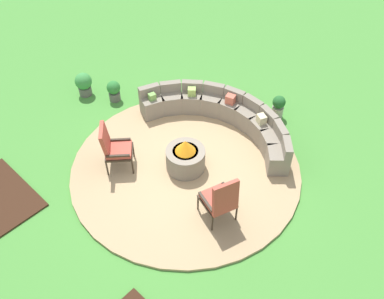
{
  "coord_description": "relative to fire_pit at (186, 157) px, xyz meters",
  "views": [
    {
      "loc": [
        4.42,
        -4.45,
        6.86
      ],
      "look_at": [
        0.0,
        0.2,
        0.45
      ],
      "focal_mm": 39.83,
      "sensor_mm": 36.0,
      "label": 1
    }
  ],
  "objects": [
    {
      "name": "ground_plane",
      "position": [
        0.0,
        0.0,
        -0.37
      ],
      "size": [
        24.0,
        24.0,
        0.0
      ],
      "primitive_type": "plane",
      "color": "#478C38"
    },
    {
      "name": "patio_circle",
      "position": [
        0.0,
        0.0,
        -0.34
      ],
      "size": [
        4.96,
        4.96,
        0.06
      ],
      "primitive_type": "cylinder",
      "color": "tan",
      "rests_on": "ground_plane"
    },
    {
      "name": "fire_pit",
      "position": [
        0.0,
        0.0,
        0.0
      ],
      "size": [
        0.84,
        0.84,
        0.78
      ],
      "color": "gray",
      "rests_on": "patio_circle"
    },
    {
      "name": "curved_stone_bench",
      "position": [
        -0.3,
        1.56,
        0.0
      ],
      "size": [
        3.9,
        1.8,
        0.74
      ],
      "color": "gray",
      "rests_on": "patio_circle"
    },
    {
      "name": "lounge_chair_front_left",
      "position": [
        -1.12,
        -1.0,
        0.26
      ],
      "size": [
        0.79,
        0.82,
        1.13
      ],
      "rotation": [
        0.0,
        0.0,
        5.54
      ],
      "color": "#2D2319",
      "rests_on": "patio_circle"
    },
    {
      "name": "lounge_chair_front_right",
      "position": [
        1.41,
        -0.51,
        0.26
      ],
      "size": [
        0.77,
        0.73,
        1.13
      ],
      "rotation": [
        0.0,
        0.0,
        7.53
      ],
      "color": "#2D2319",
      "rests_on": "patio_circle"
    },
    {
      "name": "potted_plant_0",
      "position": [
        -3.01,
        0.49,
        -0.06
      ],
      "size": [
        0.34,
        0.34,
        0.55
      ],
      "color": "#605B56",
      "rests_on": "ground_plane"
    },
    {
      "name": "potted_plant_1",
      "position": [
        0.41,
        2.81,
        -0.04
      ],
      "size": [
        0.31,
        0.31,
        0.61
      ],
      "color": "#A89E8E",
      "rests_on": "ground_plane"
    },
    {
      "name": "potted_plant_2",
      "position": [
        -3.75,
        0.11,
        -0.03
      ],
      "size": [
        0.43,
        0.43,
        0.63
      ],
      "color": "#605B56",
      "rests_on": "ground_plane"
    }
  ]
}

